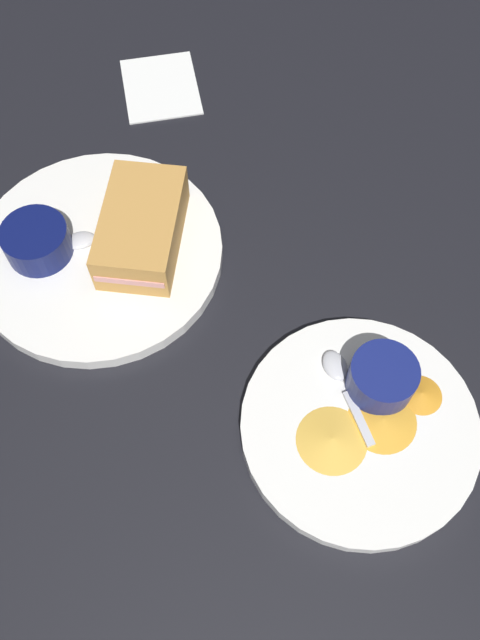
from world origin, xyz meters
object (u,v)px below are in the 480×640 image
Objects in this scene: plate_chips_companion at (359,427)px; spoon_by_gravy_ramekin at (341,378)px; spoon_by_dark_ramekin at (93,238)px; ramekin_light_gravy at (382,377)px; ramekin_dark_sauce at (36,240)px; sandwich_half_near at (142,228)px; plate_sandwich_main at (99,253)px.

plate_chips_companion is 2.20× the size of spoon_by_gravy_ramekin.
spoon_by_dark_ramekin reaches higher than plate_chips_companion.
ramekin_light_gravy reaches higher than spoon_by_gravy_ramekin.
spoon_by_dark_ramekin is at bearing 91.73° from ramekin_dark_sauce.
ramekin_light_gravy is at bearing 140.19° from plate_chips_companion.
sandwich_half_near is at bearing 76.25° from spoon_by_dark_ramekin.
spoon_by_dark_ramekin is 0.45× the size of plate_chips_companion.
plate_chips_companion is 3.51× the size of ramekin_light_gravy.
spoon_by_gravy_ramekin is at bearing 52.00° from ramekin_dark_sauce.
ramekin_light_gravy is at bearing 48.74° from plate_sandwich_main.
ramekin_light_gravy reaches higher than plate_sandwich_main.
ramekin_dark_sauce is (-1.03, -5.78, 2.65)cm from plate_sandwich_main.
spoon_by_dark_ramekin is 33.39cm from plate_chips_companion.
sandwich_half_near is 28.26cm from ramekin_light_gravy.
spoon_by_dark_ramekin reaches higher than plate_sandwich_main.
sandwich_half_near is 25.11cm from spoon_by_gravy_ramekin.
plate_chips_companion is (25.34, 26.99, -2.65)cm from ramekin_dark_sauce.
sandwich_half_near reaches higher than spoon_by_gravy_ramekin.
ramekin_dark_sauce reaches higher than spoon_by_gravy_ramekin.
plate_sandwich_main is at bearing 79.91° from ramekin_dark_sauce.
ramekin_dark_sauce is 37.02cm from ramekin_light_gravy.
plate_sandwich_main is 2.62× the size of spoon_by_gravy_ramekin.
plate_sandwich_main is 1.19× the size of plate_chips_companion.
ramekin_light_gravy is 0.63× the size of spoon_by_gravy_ramekin.
ramekin_dark_sauce is 33.55cm from spoon_by_gravy_ramekin.
spoon_by_dark_ramekin is (-0.17, 5.48, -1.48)cm from ramekin_dark_sauce.
plate_sandwich_main is at bearing -133.55° from spoon_by_gravy_ramekin.
ramekin_dark_sauce is at bearing -126.55° from ramekin_light_gravy.
ramekin_light_gravy is at bearing 67.10° from spoon_by_gravy_ramekin.
sandwich_half_near is 10.81cm from ramekin_dark_sauce.
plate_chips_companion is at bearing 41.11° from plate_sandwich_main.
ramekin_dark_sauce is at bearing -133.19° from plate_chips_companion.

